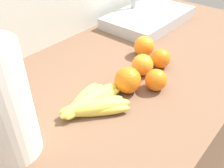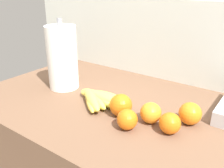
{
  "view_description": "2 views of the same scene",
  "coord_description": "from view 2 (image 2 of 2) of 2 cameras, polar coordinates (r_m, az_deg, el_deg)",
  "views": [
    {
      "loc": [
        -0.62,
        -0.42,
        1.41
      ],
      "look_at": [
        -0.17,
        -0.04,
        0.97
      ],
      "focal_mm": 40.58,
      "sensor_mm": 36.0,
      "label": 1
    },
    {
      "loc": [
        0.29,
        -0.69,
        1.36
      ],
      "look_at": [
        -0.18,
        -0.04,
        1.03
      ],
      "focal_mm": 39.11,
      "sensor_mm": 36.0,
      "label": 2
    }
  ],
  "objects": [
    {
      "name": "orange_back_right",
      "position": [
        0.77,
        3.57,
        -8.28
      ],
      "size": [
        0.07,
        0.07,
        0.07
      ],
      "primitive_type": "sphere",
      "color": "orange",
      "rests_on": "counter"
    },
    {
      "name": "orange_far_right",
      "position": [
        0.81,
        9.05,
        -6.67
      ],
      "size": [
        0.07,
        0.07,
        0.07
      ],
      "primitive_type": "sphere",
      "color": "orange",
      "rests_on": "counter"
    },
    {
      "name": "wall_back",
      "position": [
        1.31,
        17.43,
        -11.56
      ],
      "size": [
        1.92,
        0.06,
        1.3
      ],
      "primitive_type": "cube",
      "color": "silver",
      "rests_on": "ground"
    },
    {
      "name": "orange_right",
      "position": [
        0.84,
        2.08,
        -4.98
      ],
      "size": [
        0.08,
        0.08,
        0.08
      ],
      "primitive_type": "sphere",
      "color": "orange",
      "rests_on": "counter"
    },
    {
      "name": "orange_center",
      "position": [
        0.84,
        17.8,
        -6.58
      ],
      "size": [
        0.07,
        0.07,
        0.07
      ],
      "primitive_type": "sphere",
      "color": "orange",
      "rests_on": "counter"
    },
    {
      "name": "banana_bunch",
      "position": [
        0.94,
        -3.64,
        -3.34
      ],
      "size": [
        0.21,
        0.17,
        0.04
      ],
      "color": "#E8C84C",
      "rests_on": "counter"
    },
    {
      "name": "orange_back_left",
      "position": [
        0.77,
        13.38,
        -8.92
      ],
      "size": [
        0.07,
        0.07,
        0.07
      ],
      "primitive_type": "sphere",
      "color": "orange",
      "rests_on": "counter"
    },
    {
      "name": "paper_towel_roll",
      "position": [
        1.07,
        -11.55,
        6.06
      ],
      "size": [
        0.13,
        0.13,
        0.3
      ],
      "color": "white",
      "rests_on": "counter"
    }
  ]
}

